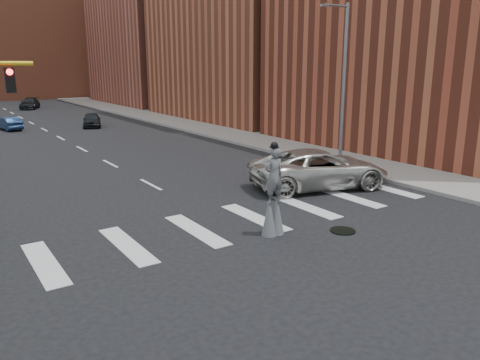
% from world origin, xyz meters
% --- Properties ---
extents(ground_plane, '(160.00, 160.00, 0.00)m').
position_xyz_m(ground_plane, '(0.00, 0.00, 0.00)').
color(ground_plane, black).
rests_on(ground_plane, ground).
extents(sidewalk_right, '(5.00, 90.00, 0.18)m').
position_xyz_m(sidewalk_right, '(12.50, 25.00, 0.09)').
color(sidewalk_right, gray).
rests_on(sidewalk_right, ground).
extents(manhole, '(0.90, 0.90, 0.04)m').
position_xyz_m(manhole, '(3.00, -2.00, 0.02)').
color(manhole, black).
rests_on(manhole, ground).
extents(building_mid, '(16.00, 22.00, 24.00)m').
position_xyz_m(building_mid, '(22.00, 30.00, 12.00)').
color(building_mid, '#A24D32').
rests_on(building_mid, ground).
extents(building_far, '(16.00, 22.00, 20.00)m').
position_xyz_m(building_far, '(22.00, 54.00, 10.00)').
color(building_far, '#A04C3B').
rests_on(building_far, ground).
extents(building_backdrop, '(26.00, 14.00, 18.00)m').
position_xyz_m(building_backdrop, '(6.00, 78.00, 9.00)').
color(building_backdrop, '#A24D32').
rests_on(building_backdrop, ground).
extents(streetlight, '(2.05, 0.20, 9.00)m').
position_xyz_m(streetlight, '(10.90, 6.00, 4.90)').
color(streetlight, slate).
rests_on(streetlight, ground).
extents(stilt_performer, '(0.84, 0.54, 3.27)m').
position_xyz_m(stilt_performer, '(0.74, -0.85, 1.37)').
color(stilt_performer, '#352115').
rests_on(stilt_performer, ground).
extents(suv_crossing, '(7.25, 4.84, 1.85)m').
position_xyz_m(suv_crossing, '(6.52, 3.00, 0.92)').
color(suv_crossing, beige).
rests_on(suv_crossing, ground).
extents(car_near, '(2.64, 4.19, 1.33)m').
position_xyz_m(car_near, '(4.21, 31.49, 0.66)').
color(car_near, black).
rests_on(car_near, ground).
extents(car_mid, '(1.86, 3.77, 1.19)m').
position_xyz_m(car_mid, '(-2.61, 33.48, 0.59)').
color(car_mid, navy).
rests_on(car_mid, ground).
extents(car_far, '(3.57, 5.23, 1.41)m').
position_xyz_m(car_far, '(2.89, 54.35, 0.70)').
color(car_far, black).
rests_on(car_far, ground).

